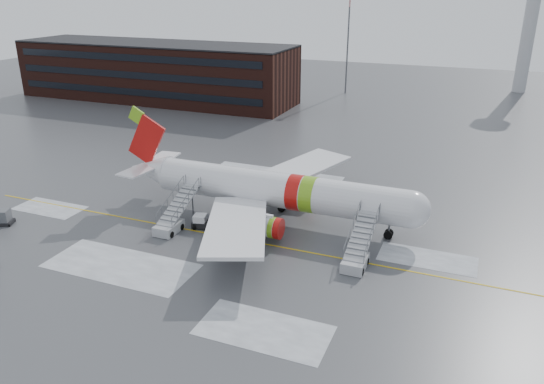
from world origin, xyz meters
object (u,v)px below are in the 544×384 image
at_px(airliner, 271,189).
at_px(uld_container, 3,218).
at_px(airstair_fwd, 357,254).
at_px(pushback_tug, 203,222).
at_px(airstair_aft, 172,220).

relative_size(airliner, uld_container, 14.47).
relative_size(airliner, airstair_fwd, 4.55).
bearing_deg(pushback_tug, airstair_aft, -149.72).
relative_size(airstair_fwd, airstair_aft, 1.00).
height_order(airstair_fwd, airstair_aft, same).
distance_m(airstair_fwd, pushback_tug, 17.10).
relative_size(airstair_fwd, uld_container, 3.18).
bearing_deg(uld_container, pushback_tug, 19.76).
bearing_deg(airliner, airstair_aft, -142.45).
xyz_separation_m(airliner, uld_container, (-26.17, -12.27, -2.65)).
xyz_separation_m(airliner, airstair_fwd, (11.25, -6.54, -2.35)).
height_order(airstair_fwd, uld_container, airstair_fwd).
xyz_separation_m(airstair_aft, pushback_tug, (2.74, 1.60, -0.42)).
distance_m(airliner, airstair_aft, 10.98).
height_order(airstair_aft, pushback_tug, airstair_aft).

